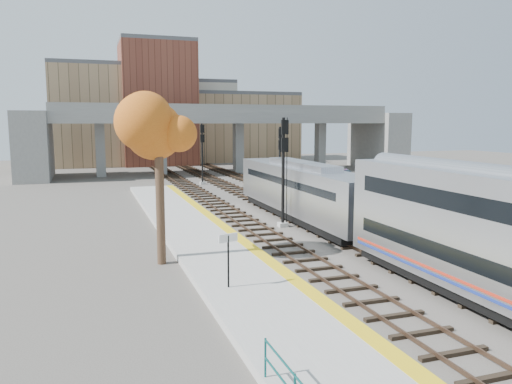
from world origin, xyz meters
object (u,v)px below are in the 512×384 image
object	(u,v)px
locomotive	(302,190)
signal_mast_mid	(280,165)
car_b	(339,181)
car_a	(314,182)
signal_mast_near	(283,172)
car_c	(345,175)
tree	(158,132)
signal_mast_far	(202,154)

from	to	relation	value
locomotive	signal_mast_mid	distance (m)	9.70
car_b	car_a	bearing A→B (deg)	160.72
signal_mast_near	signal_mast_mid	xyz separation A→B (m)	(4.10, 11.07, -0.50)
car_b	car_c	xyz separation A→B (m)	(3.10, 4.34, 0.13)
signal_mast_mid	tree	bearing A→B (deg)	-127.40
locomotive	car_a	bearing A→B (deg)	62.01
signal_mast_far	tree	world-z (taller)	tree
locomotive	car_a	world-z (taller)	locomotive
signal_mast_mid	tree	distance (m)	22.19
car_a	car_b	size ratio (longest dim) A/B	1.04
signal_mast_far	signal_mast_near	bearing A→B (deg)	-90.00
signal_mast_near	car_a	size ratio (longest dim) A/B	2.19
car_c	car_a	bearing A→B (deg)	-127.67
signal_mast_mid	car_c	xyz separation A→B (m)	(13.35, 11.99, -2.58)
signal_mast_near	signal_mast_far	xyz separation A→B (m)	(0.00, 25.03, -0.31)
tree	car_b	world-z (taller)	tree
signal_mast_far	car_c	bearing A→B (deg)	-6.47
car_c	signal_mast_near	bearing A→B (deg)	-111.86
tree	car_c	bearing A→B (deg)	47.79
car_a	car_c	distance (m)	8.30
signal_mast_far	car_b	bearing A→B (deg)	-23.78
car_c	locomotive	bearing A→B (deg)	-110.35
signal_mast_near	car_a	xyz separation A→B (m)	(10.83, 18.05, -3.17)
signal_mast_mid	signal_mast_far	distance (m)	14.56
signal_mast_mid	car_a	xyz separation A→B (m)	(6.73, 6.98, -2.67)
tree	car_b	distance (m)	34.94
tree	signal_mast_mid	bearing A→B (deg)	52.60
signal_mast_mid	car_b	xyz separation A→B (m)	(10.25, 7.64, -2.71)
car_a	tree	bearing A→B (deg)	-150.65
signal_mast_mid	car_c	distance (m)	18.13
signal_mast_near	signal_mast_far	world-z (taller)	signal_mast_near
tree	car_c	xyz separation A→B (m)	(26.67, 29.40, -6.00)
signal_mast_mid	car_b	world-z (taller)	signal_mast_mid
car_b	signal_mast_mid	bearing A→B (deg)	-173.15
signal_mast_near	car_b	size ratio (longest dim) A/B	2.28
signal_mast_mid	signal_mast_far	xyz separation A→B (m)	(-4.10, 13.97, 0.19)
car_b	car_c	size ratio (longest dim) A/B	0.71
locomotive	signal_mast_mid	world-z (taller)	signal_mast_mid
signal_mast_near	locomotive	bearing A→B (deg)	37.81
signal_mast_near	tree	world-z (taller)	tree
signal_mast_far	car_b	size ratio (longest dim) A/B	2.14
locomotive	car_a	distance (m)	18.67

